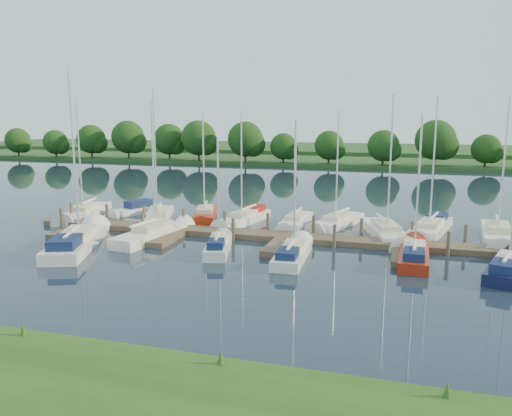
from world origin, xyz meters
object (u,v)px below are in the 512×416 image
(sailboat_n_0, at_px, (84,214))
(motorboat, at_px, (137,210))
(dock, at_px, (284,239))
(sailboat_n_5, at_px, (295,222))
(sailboat_s_2, at_px, (218,247))

(sailboat_n_0, relative_size, motorboat, 2.07)
(dock, bearing_deg, sailboat_n_0, 168.69)
(motorboat, bearing_deg, dock, -179.93)
(sailboat_n_5, bearing_deg, dock, 94.74)
(dock, height_order, motorboat, motorboat)
(dock, relative_size, sailboat_n_0, 3.76)
(dock, height_order, sailboat_n_5, sailboat_n_5)
(dock, bearing_deg, sailboat_s_2, -133.81)
(dock, height_order, sailboat_n_0, sailboat_n_0)
(motorboat, bearing_deg, sailboat_s_2, 162.12)
(sailboat_n_0, bearing_deg, motorboat, -155.96)
(motorboat, bearing_deg, sailboat_n_5, -160.70)
(sailboat_n_0, xyz_separation_m, sailboat_s_2, (15.48, -7.52, 0.05))
(sailboat_n_0, height_order, sailboat_s_2, sailboat_n_0)
(motorboat, relative_size, sailboat_n_5, 0.59)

